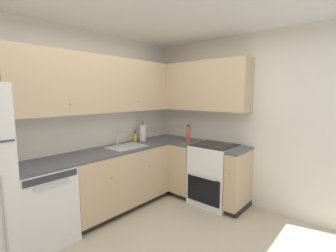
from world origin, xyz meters
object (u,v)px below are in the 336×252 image
object	(u,v)px
dishwasher	(42,205)
paper_towel_roll	(143,133)
soap_bottle	(135,137)
oil_bottle	(188,134)
oven_range	(215,174)

from	to	relation	value
dishwasher	paper_towel_roll	xyz separation A→B (m)	(1.73, 0.16, 0.61)
soap_bottle	oil_bottle	world-z (taller)	oil_bottle
oven_range	oil_bottle	size ratio (longest dim) A/B	3.78
dishwasher	oil_bottle	bearing A→B (deg)	-12.44
oven_range	paper_towel_roll	size ratio (longest dim) A/B	3.26
soap_bottle	oil_bottle	size ratio (longest dim) A/B	0.61
oil_bottle	soap_bottle	bearing A→B (deg)	132.05
dishwasher	paper_towel_roll	bearing A→B (deg)	5.31
soap_bottle	paper_towel_roll	bearing A→B (deg)	-7.41
soap_bottle	oil_bottle	bearing A→B (deg)	-47.95
dishwasher	paper_towel_roll	size ratio (longest dim) A/B	2.69
oven_range	paper_towel_roll	xyz separation A→B (m)	(-0.46, 1.14, 0.59)
soap_bottle	paper_towel_roll	world-z (taller)	paper_towel_roll
oven_range	soap_bottle	bearing A→B (deg)	117.91
soap_bottle	paper_towel_roll	xyz separation A→B (m)	(0.15, -0.02, 0.06)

